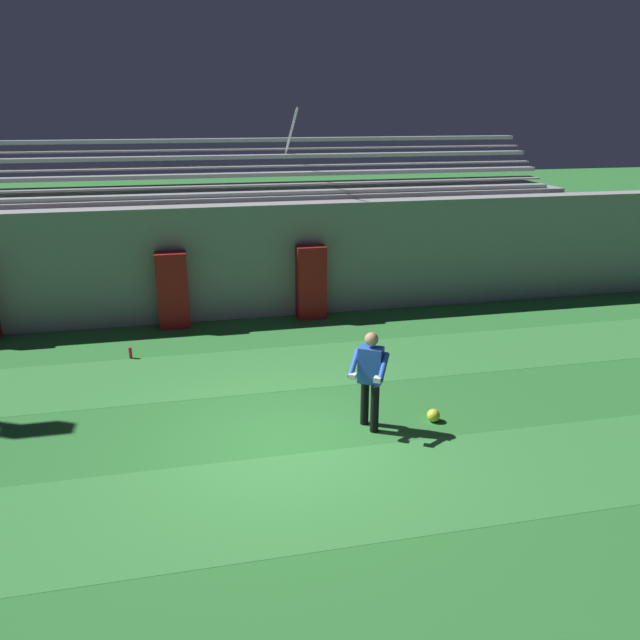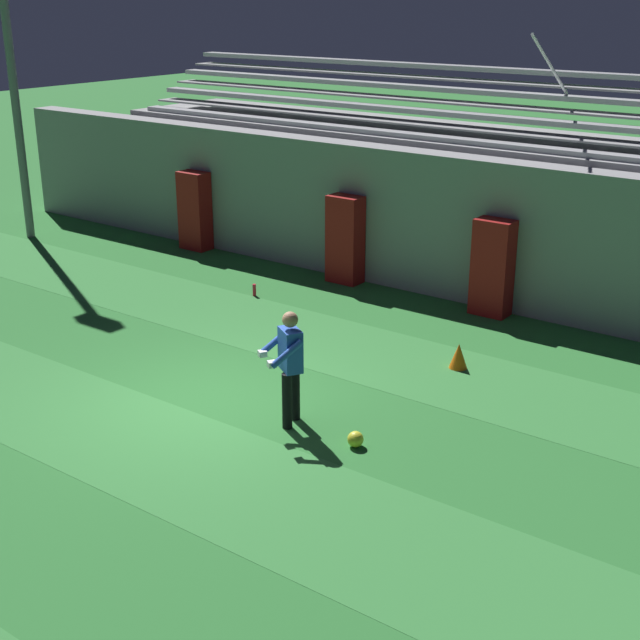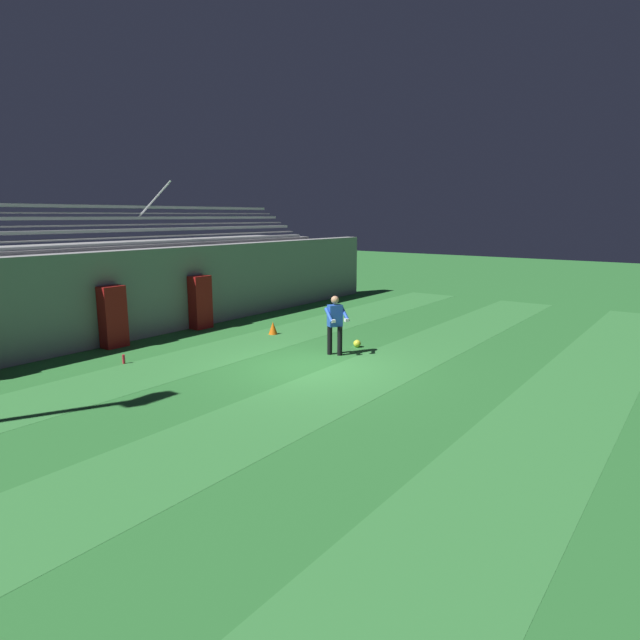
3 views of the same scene
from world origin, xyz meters
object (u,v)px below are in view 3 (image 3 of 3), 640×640
padding_pillar_gate_right (200,302)px  water_bottle (124,359)px  goalkeeper (335,322)px  soccer_ball (357,344)px  padding_pillar_gate_left (113,317)px  traffic_cone (273,328)px

padding_pillar_gate_right → water_bottle: 4.71m
padding_pillar_gate_right → goalkeeper: (-0.21, -5.80, 0.04)m
padding_pillar_gate_right → goalkeeper: size_ratio=1.09×
padding_pillar_gate_right → water_bottle: (-4.26, -1.83, -0.79)m
soccer_ball → goalkeeper: bearing=179.2°
padding_pillar_gate_left → water_bottle: (-0.92, -1.83, -0.79)m
traffic_cone → water_bottle: size_ratio=1.75×
soccer_ball → traffic_cone: traffic_cone is taller
traffic_cone → water_bottle: 5.08m
padding_pillar_gate_left → soccer_ball: (4.25, -5.82, -0.80)m
padding_pillar_gate_left → soccer_ball: padding_pillar_gate_left is taller
water_bottle → padding_pillar_gate_left: bearing=63.3°
padding_pillar_gate_right → traffic_cone: padding_pillar_gate_right is taller
goalkeeper → traffic_cone: 3.39m
padding_pillar_gate_right → padding_pillar_gate_left: bearing=180.0°
padding_pillar_gate_left → goalkeeper: bearing=-61.7°
padding_pillar_gate_left → soccer_ball: bearing=-53.8°
soccer_ball → water_bottle: bearing=142.4°
padding_pillar_gate_right → soccer_ball: (0.92, -5.82, -0.80)m
goalkeeper → padding_pillar_gate_right: bearing=87.9°
padding_pillar_gate_left → padding_pillar_gate_right: same height
goalkeeper → soccer_ball: 1.41m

